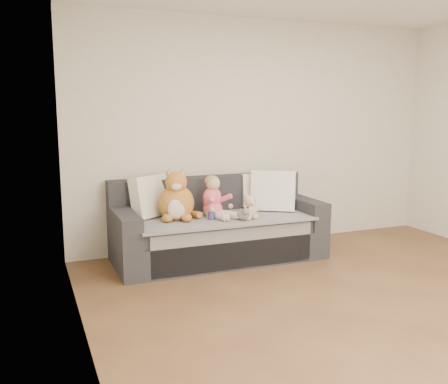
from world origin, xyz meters
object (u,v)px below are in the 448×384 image
at_px(sofa, 217,230).
at_px(plush_cat, 177,200).
at_px(sippy_cup, 211,214).
at_px(toddler, 215,199).
at_px(teddy_bear, 250,209).

bearing_deg(sofa, plush_cat, -173.79).
height_order(sofa, sippy_cup, sofa).
xyz_separation_m(sofa, sippy_cup, (-0.14, -0.19, 0.22)).
bearing_deg(toddler, plush_cat, 158.91).
relative_size(plush_cat, sippy_cup, 5.13).
bearing_deg(toddler, teddy_bear, -61.07).
xyz_separation_m(toddler, sippy_cup, (-0.09, -0.13, -0.13)).
distance_m(teddy_bear, sippy_cup, 0.40).
height_order(sofa, plush_cat, plush_cat).
bearing_deg(sippy_cup, toddler, 56.29).
distance_m(toddler, teddy_bear, 0.39).
bearing_deg(sippy_cup, sofa, 53.43).
height_order(teddy_bear, sippy_cup, teddy_bear).
distance_m(toddler, plush_cat, 0.41).
bearing_deg(plush_cat, sofa, 21.21).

